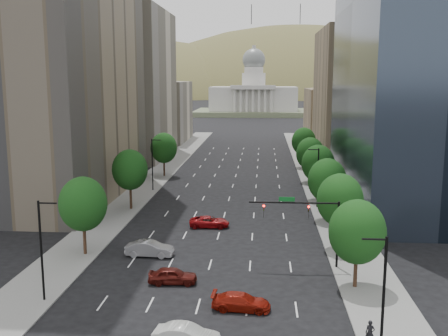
% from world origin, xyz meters
% --- Properties ---
extents(sidewalk_left, '(6.00, 200.00, 0.15)m').
position_xyz_m(sidewalk_left, '(-15.50, 60.00, 0.07)').
color(sidewalk_left, slate).
rests_on(sidewalk_left, ground).
extents(sidewalk_right, '(6.00, 200.00, 0.15)m').
position_xyz_m(sidewalk_right, '(15.50, 60.00, 0.07)').
color(sidewalk_right, slate).
rests_on(sidewalk_right, ground).
extents(midrise_cream_left, '(14.00, 30.00, 35.00)m').
position_xyz_m(midrise_cream_left, '(-25.00, 103.00, 17.50)').
color(midrise_cream_left, beige).
rests_on(midrise_cream_left, ground).
extents(filler_left, '(14.00, 26.00, 18.00)m').
position_xyz_m(filler_left, '(-25.00, 136.00, 9.00)').
color(filler_left, beige).
rests_on(filler_left, ground).
extents(tower_glass_right, '(16.00, 38.00, 60.00)m').
position_xyz_m(tower_glass_right, '(26.00, 58.00, 30.00)').
color(tower_glass_right, black).
rests_on(tower_glass_right, ground).
extents(parking_tan_right, '(14.00, 30.00, 30.00)m').
position_xyz_m(parking_tan_right, '(25.00, 100.00, 15.00)').
color(parking_tan_right, '#8C7759').
rests_on(parking_tan_right, ground).
extents(filler_right, '(14.00, 26.00, 16.00)m').
position_xyz_m(filler_right, '(25.00, 133.00, 8.00)').
color(filler_right, '#8C7759').
rests_on(filler_right, ground).
extents(tree_right_0, '(5.20, 5.20, 8.39)m').
position_xyz_m(tree_right_0, '(14.00, 25.00, 5.39)').
color(tree_right_0, '#382316').
rests_on(tree_right_0, ground).
extents(tree_right_1, '(5.20, 5.20, 8.75)m').
position_xyz_m(tree_right_1, '(14.00, 36.00, 5.75)').
color(tree_right_1, '#382316').
rests_on(tree_right_1, ground).
extents(tree_right_2, '(5.20, 5.20, 8.61)m').
position_xyz_m(tree_right_2, '(14.00, 48.00, 5.60)').
color(tree_right_2, '#382316').
rests_on(tree_right_2, ground).
extents(tree_right_3, '(5.20, 5.20, 8.89)m').
position_xyz_m(tree_right_3, '(14.00, 60.00, 5.89)').
color(tree_right_3, '#382316').
rests_on(tree_right_3, ground).
extents(tree_right_4, '(5.20, 5.20, 8.46)m').
position_xyz_m(tree_right_4, '(14.00, 74.00, 5.46)').
color(tree_right_4, '#382316').
rests_on(tree_right_4, ground).
extents(tree_right_5, '(5.20, 5.20, 8.75)m').
position_xyz_m(tree_right_5, '(14.00, 90.00, 5.75)').
color(tree_right_5, '#382316').
rests_on(tree_right_5, ground).
extents(tree_left_0, '(5.20, 5.20, 8.75)m').
position_xyz_m(tree_left_0, '(-14.00, 32.00, 5.75)').
color(tree_left_0, '#382316').
rests_on(tree_left_0, ground).
extents(tree_left_1, '(5.20, 5.20, 8.97)m').
position_xyz_m(tree_left_1, '(-14.00, 52.00, 5.96)').
color(tree_left_1, '#382316').
rests_on(tree_left_1, ground).
extents(tree_left_2, '(5.20, 5.20, 8.68)m').
position_xyz_m(tree_left_2, '(-14.00, 78.00, 5.68)').
color(tree_left_2, '#382316').
rests_on(tree_left_2, ground).
extents(streetlight_rs, '(1.70, 0.20, 9.00)m').
position_xyz_m(streetlight_rs, '(13.44, 12.00, 4.84)').
color(streetlight_rs, black).
rests_on(streetlight_rs, ground).
extents(streetlight_rn, '(1.70, 0.20, 9.00)m').
position_xyz_m(streetlight_rn, '(13.44, 55.00, 4.84)').
color(streetlight_rn, black).
rests_on(streetlight_rn, ground).
extents(streetlight_ls, '(1.70, 0.20, 9.00)m').
position_xyz_m(streetlight_ls, '(-13.44, 20.00, 4.84)').
color(streetlight_ls, black).
rests_on(streetlight_ls, ground).
extents(streetlight_ln, '(1.70, 0.20, 9.00)m').
position_xyz_m(streetlight_ln, '(-13.44, 65.00, 4.84)').
color(streetlight_ln, black).
rests_on(streetlight_ln, ground).
extents(traffic_signal, '(9.12, 0.40, 7.38)m').
position_xyz_m(traffic_signal, '(10.53, 30.00, 5.17)').
color(traffic_signal, black).
rests_on(traffic_signal, ground).
extents(capitol, '(60.00, 40.00, 35.20)m').
position_xyz_m(capitol, '(0.00, 249.71, 8.58)').
color(capitol, '#596647').
rests_on(capitol, ground).
extents(foothills, '(720.00, 413.00, 263.00)m').
position_xyz_m(foothills, '(34.67, 599.39, -37.78)').
color(foothills, olive).
rests_on(foothills, ground).
extents(car_white, '(5.03, 2.27, 1.60)m').
position_xyz_m(car_white, '(0.03, 13.25, 0.80)').
color(car_white, silver).
rests_on(car_white, ground).
extents(car_red_near, '(5.08, 2.33, 1.44)m').
position_xyz_m(car_red_near, '(3.70, 19.60, 0.72)').
color(car_red_near, maroon).
rests_on(car_red_near, ground).
extents(car_maroon, '(4.68, 2.09, 1.56)m').
position_xyz_m(car_maroon, '(-3.00, 24.76, 0.78)').
color(car_maroon, '#460F0B').
rests_on(car_maroon, ground).
extents(car_silver, '(5.29, 2.03, 1.72)m').
position_xyz_m(car_silver, '(-6.83, 32.09, 0.86)').
color(car_silver, gray).
rests_on(car_silver, ground).
extents(car_red_far, '(5.25, 2.56, 1.44)m').
position_xyz_m(car_red_far, '(-1.50, 43.71, 0.72)').
color(car_red_far, maroon).
rests_on(car_red_far, ground).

